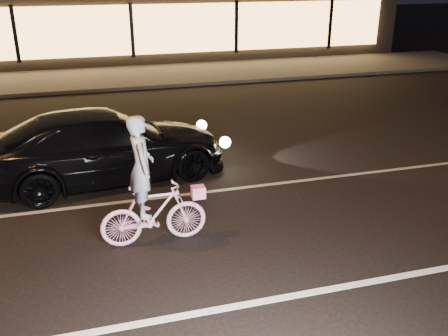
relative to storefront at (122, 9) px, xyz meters
name	(u,v)px	position (x,y,z in m)	size (l,w,h in m)	color
ground	(241,243)	(0.00, -18.97, -2.15)	(90.00, 90.00, 0.00)	black
lane_stripe_near	(276,299)	(0.00, -20.47, -2.14)	(60.00, 0.12, 0.01)	silver
lane_stripe_far	(210,192)	(0.00, -16.97, -2.14)	(60.00, 0.10, 0.01)	gray
sidewalk	(140,76)	(0.00, -5.97, -2.09)	(30.00, 4.00, 0.12)	#383533
storefront	(122,9)	(0.00, 0.00, 0.00)	(25.40, 8.42, 4.20)	black
cyclist	(150,200)	(-1.34, -18.56, -1.40)	(1.66, 0.57, 2.10)	#D83F89
sedan	(106,146)	(-1.84, -15.74, -1.44)	(5.14, 2.70, 1.42)	black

